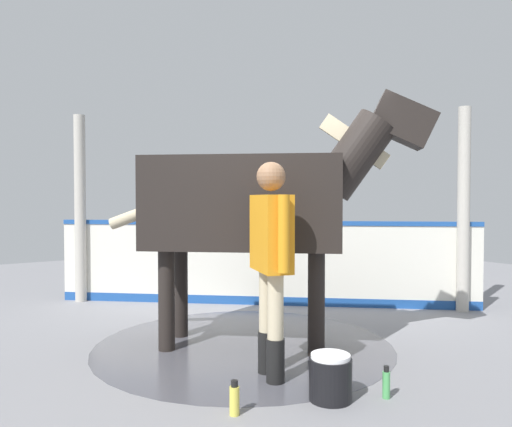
{
  "coord_description": "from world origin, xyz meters",
  "views": [
    {
      "loc": [
        -2.93,
        -4.34,
        1.48
      ],
      "look_at": [
        -0.43,
        -0.62,
        1.34
      ],
      "focal_mm": 34.56,
      "sensor_mm": 36.0,
      "label": 1
    }
  ],
  "objects": [
    {
      "name": "ground_plane",
      "position": [
        0.0,
        0.0,
        -0.01
      ],
      "size": [
        16.0,
        16.0,
        0.02
      ],
      "primitive_type": "cube",
      "color": "gray"
    },
    {
      "name": "wet_patch",
      "position": [
        -0.29,
        -0.18,
        0.0
      ],
      "size": [
        2.99,
        2.99,
        0.0
      ],
      "primitive_type": "cylinder",
      "color": "#4C4C54",
      "rests_on": "ground"
    },
    {
      "name": "barrier_wall",
      "position": [
        0.96,
        1.27,
        0.54
      ],
      "size": [
        4.47,
        3.87,
        1.17
      ],
      "color": "silver",
      "rests_on": "ground"
    },
    {
      "name": "roof_post_near",
      "position": [
        2.91,
        -0.51,
        1.34
      ],
      "size": [
        0.16,
        0.16,
        2.67
      ],
      "primitive_type": "cylinder",
      "color": "#B7B2A8",
      "rests_on": "ground"
    },
    {
      "name": "roof_post_far",
      "position": [
        -1.09,
        2.93,
        1.34
      ],
      "size": [
        0.16,
        0.16,
        2.67
      ],
      "primitive_type": "cylinder",
      "color": "#B7B2A8",
      "rests_on": "ground"
    },
    {
      "name": "horse",
      "position": [
        -0.19,
        -0.26,
        1.44
      ],
      "size": [
        2.6,
        2.28,
        2.5
      ],
      "rotation": [
        0.0,
        0.0,
        -0.71
      ],
      "color": "black",
      "rests_on": "ground"
    },
    {
      "name": "handler",
      "position": [
        -0.58,
        -1.06,
        1.04
      ],
      "size": [
        0.36,
        0.68,
        1.78
      ],
      "rotation": [
        0.0,
        0.0,
        2.84
      ],
      "color": "black",
      "rests_on": "ground"
    },
    {
      "name": "wash_bucket",
      "position": [
        -0.49,
        -1.68,
        0.17
      ],
      "size": [
        0.31,
        0.31,
        0.34
      ],
      "color": "black",
      "rests_on": "ground"
    },
    {
      "name": "bottle_shampoo",
      "position": [
        -1.2,
        -1.5,
        0.11
      ],
      "size": [
        0.07,
        0.07,
        0.24
      ],
      "color": "#D8CC4C",
      "rests_on": "ground"
    },
    {
      "name": "bottle_spray",
      "position": [
        -0.12,
        -1.88,
        0.11
      ],
      "size": [
        0.06,
        0.06,
        0.24
      ],
      "color": "#4CA559",
      "rests_on": "ground"
    }
  ]
}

